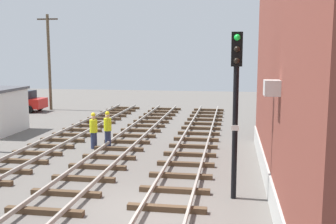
# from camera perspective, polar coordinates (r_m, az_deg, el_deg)

# --- Properties ---
(ground_plane) EXTENTS (80.00, 80.00, 0.00)m
(ground_plane) POSITION_cam_1_polar(r_m,az_deg,el_deg) (13.15, -2.80, -13.52)
(ground_plane) COLOR #605B56
(track_near_building) EXTENTS (2.50, 46.27, 0.32)m
(track_near_building) POSITION_cam_1_polar(r_m,az_deg,el_deg) (13.00, -0.18, -13.14)
(track_near_building) COLOR #4C3826
(track_near_building) RESTS_ON ground
(track_centre) EXTENTS (2.50, 46.27, 0.32)m
(track_centre) POSITION_cam_1_polar(r_m,az_deg,el_deg) (14.01, -15.39, -11.84)
(track_centre) COLOR #4C3826
(track_centre) RESTS_ON ground
(signal_mast) EXTENTS (0.36, 0.40, 5.54)m
(signal_mast) POSITION_cam_1_polar(r_m,az_deg,el_deg) (13.49, 9.44, 2.17)
(signal_mast) COLOR black
(signal_mast) RESTS_ON ground
(parked_car_red) EXTENTS (4.20, 2.04, 1.76)m
(parked_car_red) POSITION_cam_1_polar(r_m,az_deg,el_deg) (36.20, -20.02, 1.48)
(parked_car_red) COLOR red
(parked_car_red) RESTS_ON ground
(utility_pole_far) EXTENTS (1.80, 0.24, 8.05)m
(utility_pole_far) POSITION_cam_1_polar(r_m,az_deg,el_deg) (36.35, -16.26, 6.93)
(utility_pole_far) COLOR brown
(utility_pole_far) RESTS_ON ground
(track_worker_foreground) EXTENTS (0.40, 0.40, 1.87)m
(track_worker_foreground) POSITION_cam_1_polar(r_m,az_deg,el_deg) (21.52, -8.42, -2.38)
(track_worker_foreground) COLOR #262D4C
(track_worker_foreground) RESTS_ON ground
(track_worker_distant) EXTENTS (0.40, 0.40, 1.87)m
(track_worker_distant) POSITION_cam_1_polar(r_m,az_deg,el_deg) (21.19, -10.34, -2.59)
(track_worker_distant) COLOR #262D4C
(track_worker_distant) RESTS_ON ground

